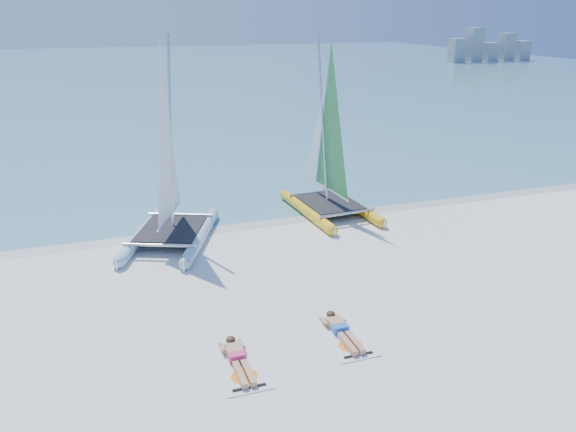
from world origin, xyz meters
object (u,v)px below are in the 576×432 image
object	(u,v)px
sunbather_b	(341,330)
sunbather_a	(238,358)
towel_b	(344,338)
towel_a	(240,367)
catamaran_blue	(168,181)
catamaran_yellow	(325,156)

from	to	relation	value
sunbather_b	sunbather_a	bearing A→B (deg)	-173.02
sunbather_a	towel_b	size ratio (longest dim) A/B	0.93
sunbather_a	sunbather_b	bearing A→B (deg)	6.98
towel_a	towel_b	distance (m)	2.61
catamaran_blue	sunbather_b	size ratio (longest dim) A/B	3.93
sunbather_a	sunbather_b	distance (m)	2.61
catamaran_blue	towel_b	size ratio (longest dim) A/B	3.67
catamaran_blue	catamaran_yellow	size ratio (longest dim) A/B	1.03
catamaran_blue	sunbather_b	xyz separation A→B (m)	(2.91, -7.26, -1.91)
catamaran_blue	sunbather_a	xyz separation A→B (m)	(0.32, -7.57, -1.91)
catamaran_blue	towel_a	world-z (taller)	catamaran_blue
towel_a	catamaran_yellow	bearing A→B (deg)	57.75
catamaran_yellow	towel_b	distance (m)	9.46
towel_a	sunbather_b	world-z (taller)	sunbather_b
sunbather_a	towel_b	xyz separation A→B (m)	(2.59, 0.12, -0.11)
catamaran_yellow	sunbather_a	world-z (taller)	catamaran_yellow
catamaran_yellow	towel_a	xyz separation A→B (m)	(-5.69, -9.01, -2.07)
catamaran_blue	towel_a	bearing A→B (deg)	-64.92
catamaran_yellow	towel_a	world-z (taller)	catamaran_yellow
sunbather_b	catamaran_blue	bearing A→B (deg)	111.86
catamaran_blue	sunbather_a	size ratio (longest dim) A/B	3.93
catamaran_blue	towel_b	bearing A→B (deg)	-45.96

